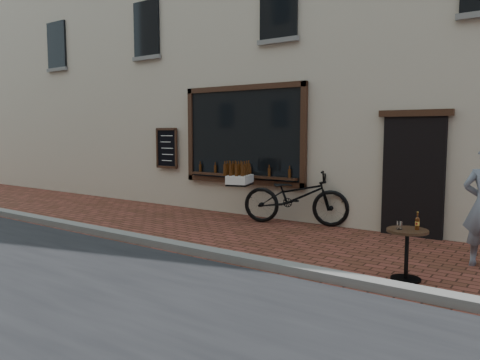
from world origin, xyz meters
The scene contains 5 objects.
ground centered at (0.00, 0.00, 0.00)m, with size 90.00×90.00×0.00m, color #54291B.
kerb centered at (0.00, 0.20, 0.06)m, with size 90.00×0.25×0.12m, color slate.
shop_building centered at (0.00, 6.50, 5.00)m, with size 28.00×6.20×10.00m.
cargo_bicycle centered at (-0.43, 3.19, 0.59)m, with size 2.64×1.43×1.24m.
bistro_table centered at (2.58, 0.79, 0.48)m, with size 0.52×0.52×0.90m.
Camera 1 is at (4.27, -5.30, 1.93)m, focal length 35.00 mm.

